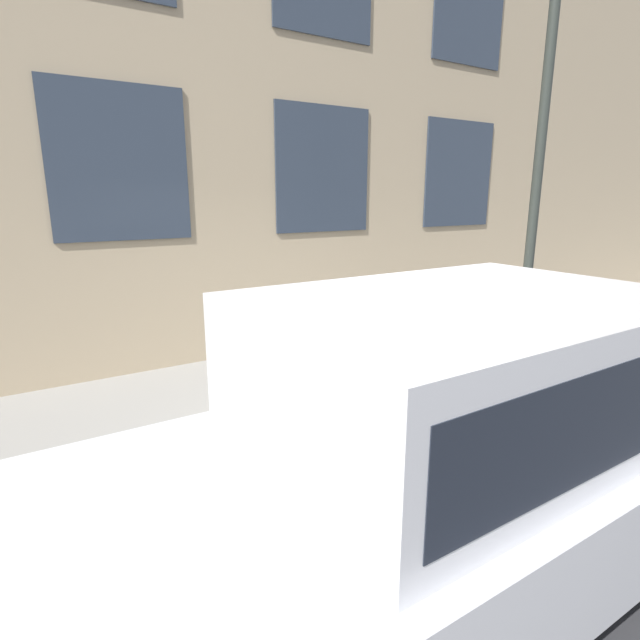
# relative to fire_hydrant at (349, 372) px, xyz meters

# --- Properties ---
(ground_plane) EXTENTS (80.00, 80.00, 0.00)m
(ground_plane) POSITION_rel_fire_hydrant_xyz_m (-0.68, 0.17, -0.58)
(ground_plane) COLOR #2D2D30
(sidewalk) EXTENTS (3.06, 60.00, 0.15)m
(sidewalk) POSITION_rel_fire_hydrant_xyz_m (0.85, 0.17, -0.51)
(sidewalk) COLOR gray
(sidewalk) RESTS_ON ground_plane
(fire_hydrant) EXTENTS (0.34, 0.45, 0.84)m
(fire_hydrant) POSITION_rel_fire_hydrant_xyz_m (0.00, 0.00, 0.00)
(fire_hydrant) COLOR #2D7260
(fire_hydrant) RESTS_ON sidewalk
(person) EXTENTS (0.27, 0.18, 1.13)m
(person) POSITION_rel_fire_hydrant_xyz_m (0.36, 0.48, 0.25)
(person) COLOR #998466
(person) RESTS_ON sidewalk
(parked_car_silver_near) EXTENTS (2.01, 5.26, 1.77)m
(parked_car_silver_near) POSITION_rel_fire_hydrant_xyz_m (-1.98, 0.60, 0.39)
(parked_car_silver_near) COLOR black
(parked_car_silver_near) RESTS_ON ground_plane
(street_lamp) EXTENTS (0.36, 0.36, 5.03)m
(street_lamp) POSITION_rel_fire_hydrant_xyz_m (0.00, -2.76, 2.72)
(street_lamp) COLOR #2D332D
(street_lamp) RESTS_ON sidewalk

